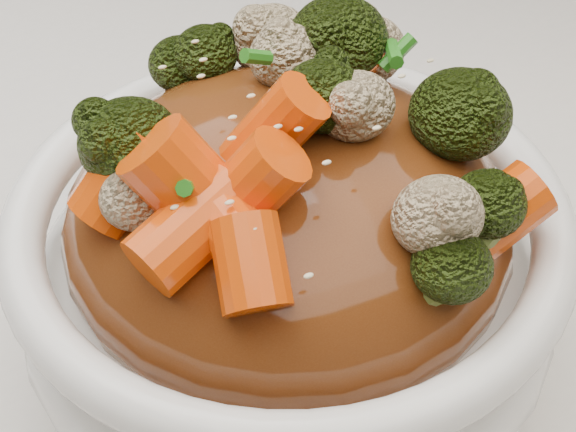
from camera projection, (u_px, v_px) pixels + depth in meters
name	position (u px, v px, depth m)	size (l,w,h in m)	color
tablecloth	(239.00, 319.00, 0.45)	(1.20, 0.80, 0.04)	white
bowl	(288.00, 275.00, 0.38)	(0.23, 0.23, 0.09)	white
sauce_base	(288.00, 222.00, 0.36)	(0.18, 0.18, 0.10)	#58290F
carrots	(288.00, 87.00, 0.32)	(0.18, 0.18, 0.05)	#E64A07
broccoli	(288.00, 89.00, 0.32)	(0.18, 0.18, 0.05)	black
cauliflower	(288.00, 94.00, 0.32)	(0.18, 0.18, 0.04)	tan
scallions	(288.00, 84.00, 0.32)	(0.14, 0.14, 0.02)	#24721A
sesame_seeds	(288.00, 84.00, 0.32)	(0.17, 0.17, 0.01)	beige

